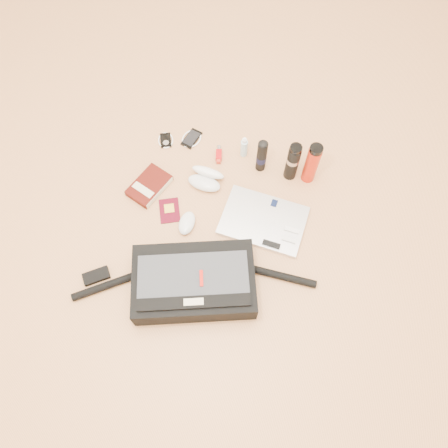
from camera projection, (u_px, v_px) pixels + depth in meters
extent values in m
plane|color=tan|center=(212.00, 235.00, 1.99)|extent=(4.00, 4.00, 0.00)
cube|color=black|center=(194.00, 282.00, 1.83)|extent=(0.58, 0.47, 0.12)
cube|color=#313338|center=(193.00, 279.00, 1.76)|extent=(0.50, 0.36, 0.01)
cube|color=black|center=(194.00, 302.00, 1.72)|extent=(0.44, 0.20, 0.02)
cube|color=beige|center=(194.00, 302.00, 1.72)|extent=(0.08, 0.05, 0.02)
cube|color=#B90900|center=(201.00, 279.00, 1.76)|extent=(0.04, 0.07, 0.02)
cylinder|color=black|center=(108.00, 285.00, 1.87)|extent=(0.27, 0.22, 0.03)
cylinder|color=black|center=(280.00, 276.00, 1.89)|extent=(0.32, 0.04, 0.03)
cube|color=black|center=(96.00, 276.00, 1.89)|extent=(0.12, 0.11, 0.02)
cube|color=silver|center=(263.00, 221.00, 2.01)|extent=(0.39, 0.28, 0.03)
cube|color=black|center=(274.00, 203.00, 2.03)|extent=(0.03, 0.04, 0.00)
cube|color=silver|center=(292.00, 230.00, 1.97)|extent=(0.07, 0.02, 0.01)
cube|color=silver|center=(289.00, 240.00, 1.95)|extent=(0.06, 0.02, 0.01)
cube|color=black|center=(271.00, 244.00, 1.94)|extent=(0.08, 0.03, 0.01)
cube|color=#3F0B06|center=(149.00, 186.00, 2.08)|extent=(0.19, 0.23, 0.04)
cube|color=beige|center=(160.00, 193.00, 2.06)|extent=(0.07, 0.18, 0.03)
cube|color=beige|center=(143.00, 190.00, 2.05)|extent=(0.12, 0.07, 0.00)
cube|color=#470311|center=(169.00, 211.00, 2.04)|extent=(0.14, 0.15, 0.01)
cube|color=gold|center=(169.00, 208.00, 2.04)|extent=(0.06, 0.06, 0.00)
ellipsoid|color=silver|center=(187.00, 223.00, 1.99)|extent=(0.08, 0.12, 0.04)
ellipsoid|color=silver|center=(204.00, 183.00, 2.08)|extent=(0.17, 0.09, 0.05)
ellipsoid|color=white|center=(208.00, 172.00, 2.08)|extent=(0.17, 0.10, 0.09)
ellipsoid|color=black|center=(198.00, 181.00, 2.08)|extent=(0.04, 0.03, 0.01)
ellipsoid|color=black|center=(210.00, 185.00, 2.07)|extent=(0.04, 0.03, 0.01)
cylinder|color=black|center=(204.00, 182.00, 2.07)|extent=(0.03, 0.01, 0.00)
cube|color=black|center=(166.00, 140.00, 2.21)|extent=(0.08, 0.10, 0.01)
cylinder|color=#B0B0B2|center=(166.00, 143.00, 2.20)|extent=(0.04, 0.04, 0.00)
torus|color=white|center=(166.00, 140.00, 2.21)|extent=(0.10, 0.10, 0.01)
cube|color=black|center=(192.00, 139.00, 2.21)|extent=(0.09, 0.13, 0.01)
cube|color=black|center=(191.00, 138.00, 2.21)|extent=(0.07, 0.10, 0.00)
torus|color=white|center=(192.00, 139.00, 2.21)|extent=(0.11, 0.11, 0.01)
cube|color=#AF0B0F|center=(219.00, 155.00, 2.16)|extent=(0.04, 0.06, 0.03)
cube|color=red|center=(219.00, 161.00, 2.15)|extent=(0.02, 0.02, 0.02)
cylinder|color=#9D9DA0|center=(219.00, 149.00, 2.18)|extent=(0.03, 0.04, 0.02)
cylinder|color=#ABD3E3|center=(244.00, 148.00, 2.13)|extent=(0.04, 0.04, 0.10)
cylinder|color=white|center=(245.00, 141.00, 2.08)|extent=(0.03, 0.03, 0.02)
cylinder|color=white|center=(245.00, 139.00, 2.07)|extent=(0.02, 0.02, 0.01)
cylinder|color=black|center=(262.00, 156.00, 2.06)|extent=(0.06, 0.06, 0.19)
cylinder|color=black|center=(261.00, 159.00, 2.08)|extent=(0.06, 0.06, 0.04)
ellipsoid|color=black|center=(263.00, 144.00, 1.97)|extent=(0.05, 0.05, 0.02)
cylinder|color=black|center=(292.00, 163.00, 2.03)|extent=(0.07, 0.07, 0.21)
cylinder|color=#9F9FA2|center=(293.00, 160.00, 2.01)|extent=(0.07, 0.07, 0.03)
cylinder|color=black|center=(296.00, 149.00, 1.93)|extent=(0.07, 0.07, 0.02)
cylinder|color=#B7200D|center=(311.00, 165.00, 2.02)|extent=(0.07, 0.07, 0.22)
cylinder|color=black|center=(316.00, 149.00, 1.91)|extent=(0.06, 0.06, 0.02)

